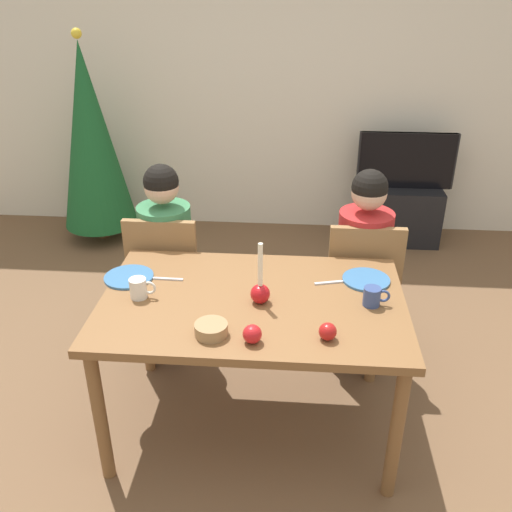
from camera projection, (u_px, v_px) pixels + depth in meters
ground_plane at (253, 422)px, 2.90m from camera, size 7.68×7.68×0.00m
back_wall at (279, 78)px, 4.61m from camera, size 6.40×0.10×2.60m
dining_table at (253, 314)px, 2.60m from camera, size 1.40×0.90×0.75m
chair_left at (167, 275)px, 3.24m from camera, size 0.40×0.40×0.90m
chair_right at (361, 283)px, 3.17m from camera, size 0.40×0.40×0.90m
person_left_child at (168, 264)px, 3.25m from camera, size 0.30×0.30×1.17m
person_right_child at (361, 271)px, 3.17m from camera, size 0.30×0.30×1.17m
tv_stand at (400, 214)px, 4.75m from camera, size 0.64×0.40×0.48m
tv at (407, 160)px, 4.54m from camera, size 0.79×0.05×0.46m
christmas_tree at (91, 138)px, 4.50m from camera, size 0.61×0.61×1.71m
candle_centerpiece at (260, 290)px, 2.50m from camera, size 0.09×0.09×0.30m
plate_left at (129, 277)px, 2.73m from camera, size 0.24×0.24×0.01m
plate_right at (366, 280)px, 2.71m from camera, size 0.23×0.23×0.01m
mug_left at (139, 288)px, 2.55m from camera, size 0.12×0.08×0.10m
mug_right at (373, 296)px, 2.49m from camera, size 0.12×0.08×0.09m
fork_left at (165, 279)px, 2.72m from camera, size 0.18×0.02×0.01m
fork_right at (333, 282)px, 2.69m from camera, size 0.18×0.06×0.01m
bowl_walnuts at (211, 329)px, 2.30m from camera, size 0.14×0.14×0.05m
apple_near_candle at (252, 334)px, 2.24m from camera, size 0.08×0.08×0.08m
apple_by_left_plate at (328, 331)px, 2.26m from camera, size 0.07×0.07×0.07m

